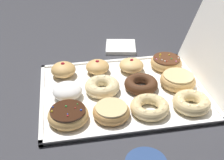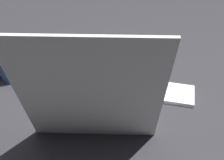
{
  "view_description": "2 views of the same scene",
  "coord_description": "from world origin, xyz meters",
  "views": [
    {
      "loc": [
        0.76,
        -0.17,
        0.55
      ],
      "look_at": [
        0.01,
        -0.04,
        0.06
      ],
      "focal_mm": 47.19,
      "sensor_mm": 36.0,
      "label": 1
    },
    {
      "loc": [
        -0.08,
        0.92,
        0.73
      ],
      "look_at": [
        -0.05,
        0.04,
        0.06
      ],
      "focal_mm": 45.46,
      "sensor_mm": 36.0,
      "label": 2
    }
  ],
  "objects": [
    {
      "name": "ground_plane",
      "position": [
        0.0,
        0.0,
        0.0
      ],
      "size": [
        3.0,
        3.0,
        0.0
      ],
      "primitive_type": "plane",
      "color": "#333338"
    },
    {
      "name": "donut_box",
      "position": [
        0.0,
        0.0,
        0.01
      ],
      "size": [
        0.4,
        0.52,
        0.01
      ],
      "color": "white",
      "rests_on": "ground"
    },
    {
      "name": "box_lid_open",
      "position": [
        0.0,
        0.34,
        0.23
      ],
      "size": [
        0.4,
        0.15,
        0.45
      ],
      "primitive_type": "cube",
      "rotation": [
        1.26,
        0.0,
        0.0
      ],
      "color": "white",
      "rests_on": "ground"
    },
    {
      "name": "jelly_filled_donut_0",
      "position": [
        -0.12,
        -0.18,
        0.03
      ],
      "size": [
        0.08,
        0.08,
        0.05
      ],
      "color": "tan",
      "rests_on": "donut_box"
    },
    {
      "name": "powdered_filled_donut_1",
      "position": [
        0.01,
        -0.18,
        0.03
      ],
      "size": [
        0.09,
        0.09,
        0.05
      ],
      "color": "white",
      "rests_on": "donut_box"
    },
    {
      "name": "sprinkle_donut_2",
      "position": [
        0.12,
        -0.18,
        0.03
      ],
      "size": [
        0.11,
        0.11,
        0.04
      ],
      "color": "tan",
      "rests_on": "donut_box"
    },
    {
      "name": "jelly_filled_donut_3",
      "position": [
        -0.13,
        -0.06,
        0.03
      ],
      "size": [
        0.08,
        0.08,
        0.05
      ],
      "color": "tan",
      "rests_on": "donut_box"
    },
    {
      "name": "cruller_donut_4",
      "position": [
        -0.01,
        -0.07,
        0.03
      ],
      "size": [
        0.11,
        0.11,
        0.04
      ],
      "color": "beige",
      "rests_on": "donut_box"
    },
    {
      "name": "glazed_ring_donut_5",
      "position": [
        0.12,
        -0.06,
        0.03
      ],
      "size": [
        0.11,
        0.11,
        0.03
      ],
      "color": "tan",
      "rests_on": "donut_box"
    },
    {
      "name": "jelly_filled_donut_6",
      "position": [
        -0.12,
        0.06,
        0.03
      ],
      "size": [
        0.09,
        0.09,
        0.05
      ],
      "color": "#E5B770",
      "rests_on": "donut_box"
    },
    {
      "name": "chocolate_cake_ring_donut_7",
      "position": [
        -0.0,
        0.06,
        0.03
      ],
      "size": [
        0.11,
        0.11,
        0.03
      ],
      "color": "#472816",
      "rests_on": "donut_box"
    },
    {
      "name": "cruller_donut_8",
      "position": [
        0.12,
        0.05,
        0.03
      ],
      "size": [
        0.11,
        0.11,
        0.03
      ],
      "color": "#EACC8C",
      "rests_on": "donut_box"
    },
    {
      "name": "sprinkle_donut_9",
      "position": [
        -0.12,
        0.19,
        0.03
      ],
      "size": [
        0.11,
        0.11,
        0.04
      ],
      "color": "tan",
      "rests_on": "donut_box"
    },
    {
      "name": "glazed_ring_donut_10",
      "position": [
        0.01,
        0.18,
        0.03
      ],
      "size": [
        0.12,
        0.12,
        0.04
      ],
      "color": "tan",
      "rests_on": "donut_box"
    },
    {
      "name": "cruller_donut_11",
      "position": [
        0.12,
        0.18,
        0.03
      ],
      "size": [
        0.11,
        0.11,
        0.04
      ],
      "color": "#EACC8C",
      "rests_on": "donut_box"
    },
    {
      "name": "coffee_mug",
      "position": [
        0.38,
        -0.03,
        0.05
      ],
      "size": [
        0.11,
        0.09,
        0.1
      ],
      "color": "navy",
      "rests_on": "ground"
    },
    {
      "name": "napkin_stack",
      "position": [
        -0.31,
        0.06,
        0.01
      ],
      "size": [
        0.14,
        0.14,
        0.01
      ],
      "primitive_type": "cube",
      "rotation": [
        0.0,
        0.0,
        -0.2
      ],
      "color": "white",
      "rests_on": "ground"
    }
  ]
}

